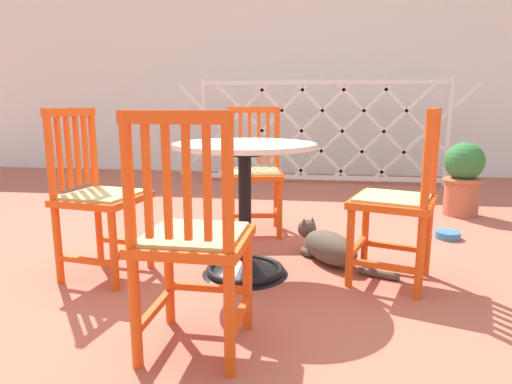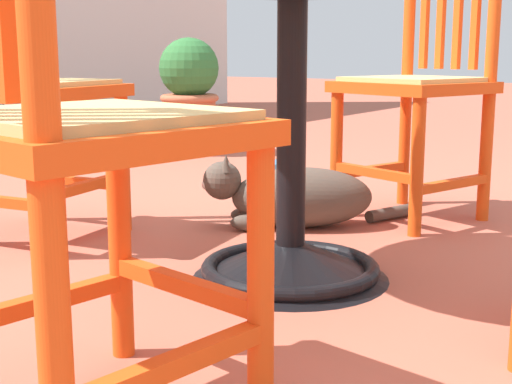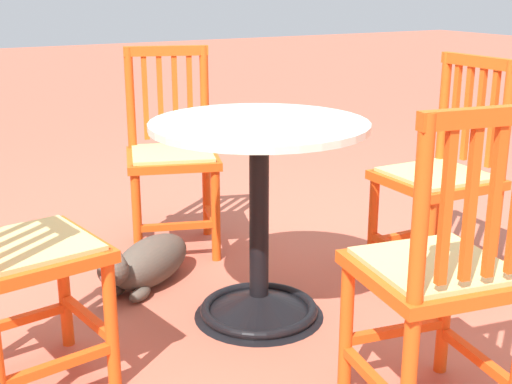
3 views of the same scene
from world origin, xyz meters
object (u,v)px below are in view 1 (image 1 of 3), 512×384
Objects in this scene: cafe_table at (245,224)px; pet_water_bowl at (448,235)px; orange_chair_by_planter at (398,202)px; orange_chair_facing_out at (254,174)px; tabby_cat at (326,246)px; orange_chair_tucked_in at (192,242)px; terracotta_planter at (463,177)px; orange_chair_at_corner at (98,198)px.

cafe_table is 4.47× the size of pet_water_bowl.
orange_chair_by_planter and orange_chair_facing_out have the same top height.
cafe_table reaches higher than pet_water_bowl.
orange_chair_by_planter is 0.56m from tabby_cat.
orange_chair_tucked_in is at bearing -129.45° from pet_water_bowl.
pet_water_bowl is at bearing 59.63° from orange_chair_by_planter.
cafe_table is 2.26m from terracotta_planter.
orange_chair_at_corner is 1.19m from orange_chair_facing_out.
orange_chair_at_corner is at bearing 136.35° from orange_chair_tucked_in.
terracotta_planter is at bearing 68.31° from pet_water_bowl.
orange_chair_tucked_in is at bearing -94.41° from cafe_table.
terracotta_planter is (1.67, 0.75, -0.11)m from orange_chair_facing_out.
orange_chair_by_planter is at bearing -37.52° from tabby_cat.
cafe_table is at bearing 8.48° from orange_chair_at_corner.
cafe_table is 0.82m from orange_chair_by_planter.
cafe_table is 0.80m from orange_chair_at_corner.
orange_chair_by_planter reaches higher than pet_water_bowl.
orange_chair_facing_out is at bearing 132.39° from tabby_cat.
pet_water_bowl is at bearing 50.55° from orange_chair_tucked_in.
orange_chair_by_planter is 1.21m from orange_chair_facing_out.
tabby_cat is (0.45, 0.27, -0.19)m from cafe_table.
orange_chair_tucked_in is 1.24m from tabby_cat.
orange_chair_by_planter is at bearing -116.53° from terracotta_planter.
orange_chair_by_planter is at bearing 4.23° from orange_chair_at_corner.
orange_chair_facing_out is at bearing 94.78° from cafe_table.
terracotta_planter is at bearing 63.47° from orange_chair_by_planter.
orange_chair_by_planter is 1.58× the size of tabby_cat.
orange_chair_by_planter is at bearing -120.37° from pet_water_bowl.
orange_chair_tucked_in is 1.00× the size of orange_chair_by_planter.
orange_chair_facing_out is (-0.87, 0.84, 0.00)m from orange_chair_by_planter.
orange_chair_by_planter is 1.08m from pet_water_bowl.
terracotta_planter is at bearing 44.93° from cafe_table.
orange_chair_facing_out is (-0.07, 0.84, 0.15)m from cafe_table.
orange_chair_facing_out reaches higher than tabby_cat.
orange_chair_facing_out is at bearing 136.08° from orange_chair_by_planter.
orange_chair_by_planter is at bearing 42.92° from orange_chair_tucked_in.
orange_chair_facing_out is 1.58× the size of tabby_cat.
orange_chair_at_corner and orange_chair_facing_out have the same top height.
terracotta_planter reaches higher than tabby_cat.
orange_chair_at_corner is 2.93m from terracotta_planter.
orange_chair_facing_out is (0.71, 0.96, 0.00)m from orange_chair_at_corner.
terracotta_planter is (2.38, 1.71, -0.11)m from orange_chair_at_corner.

